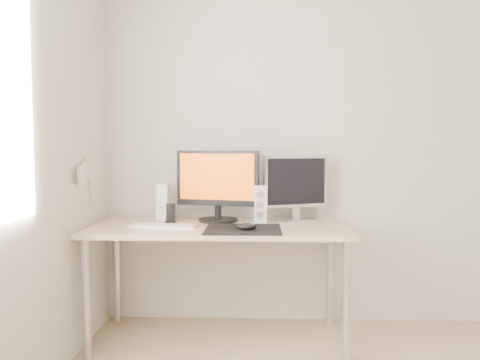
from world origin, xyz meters
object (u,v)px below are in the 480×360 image
object	(u,v)px
second_monitor	(295,185)
speaker_right	(260,204)
phone_dock	(171,217)
desk	(219,238)
keyboard	(163,226)
main_monitor	(218,183)
speaker_left	(163,202)
mouse	(246,226)

from	to	relation	value
second_monitor	speaker_right	distance (m)	0.27
phone_dock	second_monitor	bearing A→B (deg)	7.35
desk	keyboard	distance (m)	0.35
second_monitor	keyboard	world-z (taller)	second_monitor
desk	second_monitor	distance (m)	0.61
second_monitor	desk	bearing A→B (deg)	-159.75
keyboard	phone_dock	xyz separation A→B (m)	(0.02, 0.15, 0.03)
second_monitor	main_monitor	bearing A→B (deg)	-177.10
speaker_left	second_monitor	bearing A→B (deg)	0.48
mouse	speaker_right	xyz separation A→B (m)	(0.08, 0.28, 0.10)
speaker_right	main_monitor	bearing A→B (deg)	171.16
desk	speaker_left	distance (m)	0.47
desk	keyboard	xyz separation A→B (m)	(-0.34, -0.07, 0.09)
speaker_right	keyboard	size ratio (longest dim) A/B	0.57
desk	speaker_right	bearing A→B (deg)	23.17
desk	main_monitor	xyz separation A→B (m)	(-0.02, 0.15, 0.33)
main_monitor	speaker_left	xyz separation A→B (m)	(-0.37, 0.02, -0.13)
phone_dock	desk	bearing A→B (deg)	-13.48
speaker_left	keyboard	size ratio (longest dim) A/B	0.57
desk	speaker_right	xyz separation A→B (m)	(0.26, 0.11, 0.20)
main_monitor	mouse	bearing A→B (deg)	-58.93
speaker_right	mouse	bearing A→B (deg)	-106.75
speaker_left	keyboard	distance (m)	0.28
desk	phone_dock	distance (m)	0.35
main_monitor	phone_dock	xyz separation A→B (m)	(-0.30, -0.08, -0.22)
mouse	speaker_right	world-z (taller)	speaker_right
desk	phone_dock	xyz separation A→B (m)	(-0.32, 0.08, 0.12)
desk	speaker_right	distance (m)	0.35
mouse	speaker_left	distance (m)	0.67
main_monitor	speaker_left	size ratio (longest dim) A/B	2.23
second_monitor	phone_dock	distance (m)	0.84
mouse	phone_dock	distance (m)	0.55
desk	speaker_left	bearing A→B (deg)	155.97
main_monitor	keyboard	bearing A→B (deg)	-144.21
mouse	speaker_right	distance (m)	0.31
speaker_left	phone_dock	xyz separation A→B (m)	(0.07, -0.10, -0.08)
main_monitor	second_monitor	bearing A→B (deg)	2.90
main_monitor	phone_dock	distance (m)	0.38
mouse	desk	world-z (taller)	mouse
desk	main_monitor	world-z (taller)	main_monitor
desk	main_monitor	size ratio (longest dim) A/B	2.93
second_monitor	speaker_left	bearing A→B (deg)	-179.52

